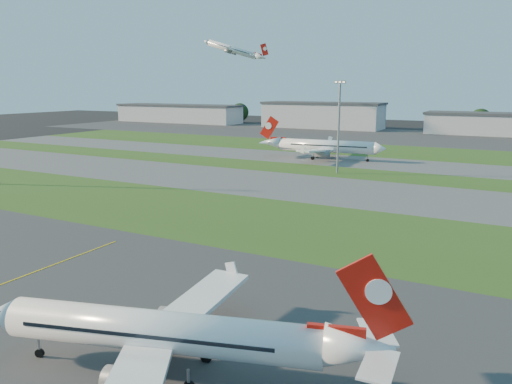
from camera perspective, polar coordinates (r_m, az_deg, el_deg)
The scene contains 17 objects.
grass_strip_a at distance 101.96m, azimuth -9.28°, elevation -1.92°, with size 300.00×34.00×0.01m, color #32541C.
taxiway_a at distance 129.09m, azimuth -0.41°, elevation 1.17°, with size 300.00×32.00×0.01m, color #515154.
grass_strip_b at distance 151.21m, azimuth 4.11°, elevation 2.73°, with size 300.00×18.00×0.01m, color #32541C.
taxiway_b at distance 171.33m, azimuth 7.11°, elevation 3.76°, with size 300.00×26.00×0.01m, color #515154.
grass_strip_c at distance 202.25m, azimuth 10.49°, elevation 4.90°, with size 300.00×40.00×0.01m, color #32541C.
apron_far at distance 259.78m, azimuth 14.55°, elevation 6.24°, with size 400.00×80.00×0.01m, color #333335.
airliner_parked at distance 44.58m, azimuth -10.39°, elevation -15.55°, with size 33.34×28.03×10.67m.
airliner_taxiing at distance 170.27m, azimuth 7.89°, elevation 5.19°, with size 40.36×34.12×12.60m.
airliner_departing at distance 275.75m, azimuth -2.68°, elevation 15.95°, with size 32.15×27.05×10.31m.
light_mast_centre at distance 142.26m, azimuth 9.45°, elevation 8.03°, with size 3.20×0.70×25.80m.
hangar_far_west at distance 351.90m, azimuth -8.84°, elevation 8.89°, with size 91.80×23.00×12.20m.
hangar_west at distance 301.04m, azimuth 7.58°, elevation 8.71°, with size 71.40×23.00×15.20m.
hangar_east at distance 282.16m, azimuth 27.08°, elevation 6.90°, with size 81.60×23.00×11.20m.
tree_far_west at distance 386.97m, azimuth -12.48°, elevation 9.07°, with size 11.00×11.00×12.00m.
tree_west at distance 342.40m, azimuth -1.87°, elevation 9.11°, with size 12.10×12.10×13.20m.
tree_mid_west at distance 303.90m, azimuth 12.77°, elevation 8.21°, with size 9.90×9.90×10.80m.
tree_mid_east at distance 296.71m, azimuth 24.26°, elevation 7.57°, with size 11.55×11.55×12.60m.
Camera 1 is at (60.41, -26.49, 24.20)m, focal length 35.00 mm.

